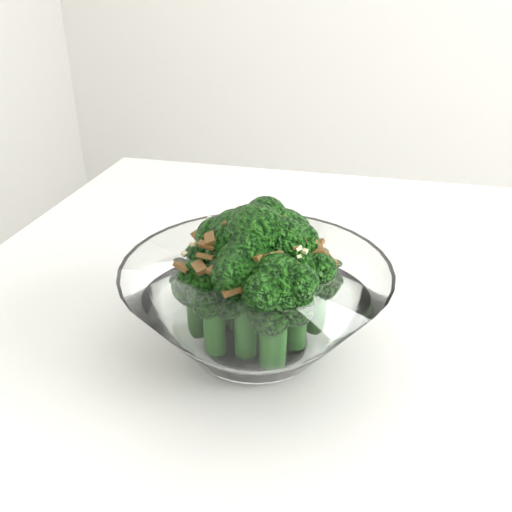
% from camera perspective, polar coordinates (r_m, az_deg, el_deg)
% --- Properties ---
extents(table, '(1.28, 0.93, 0.75)m').
position_cam_1_polar(table, '(0.67, 21.93, -10.63)').
color(table, white).
rests_on(table, ground).
extents(broccoli_dish, '(0.24, 0.24, 0.15)m').
position_cam_1_polar(broccoli_dish, '(0.51, 0.03, -4.12)').
color(broccoli_dish, white).
rests_on(broccoli_dish, table).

